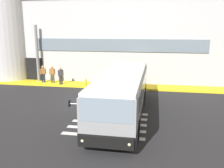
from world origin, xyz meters
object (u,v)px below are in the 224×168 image
at_px(passenger_by_doorway, 52,73).
at_px(safety_bollard_yellow, 86,84).
at_px(entry_support_column, 37,53).
at_px(passenger_near_column, 43,73).
at_px(bus_main_foreground, 123,94).
at_px(passenger_at_curb_edge, 61,75).

distance_m(passenger_by_doorway, safety_bollard_yellow, 3.95).
height_order(entry_support_column, passenger_near_column, entry_support_column).
relative_size(bus_main_foreground, passenger_at_curb_edge, 6.40).
bearing_deg(safety_bollard_yellow, passenger_at_curb_edge, 166.82).
height_order(bus_main_foreground, passenger_near_column, bus_main_foreground).
bearing_deg(passenger_near_column, passenger_at_curb_edge, -15.28).
xyz_separation_m(entry_support_column, bus_main_foreground, (9.67, -8.00, -1.60)).
distance_m(bus_main_foreground, passenger_at_curb_edge, 9.65).
bearing_deg(entry_support_column, bus_main_foreground, -39.59).
distance_m(passenger_near_column, passenger_at_curb_edge, 2.13).
xyz_separation_m(passenger_at_curb_edge, safety_bollard_yellow, (2.63, -0.61, -0.63)).
bearing_deg(bus_main_foreground, entry_support_column, 140.41).
height_order(passenger_at_curb_edge, safety_bollard_yellow, passenger_at_curb_edge).
relative_size(passenger_near_column, passenger_at_curb_edge, 1.00).
bearing_deg(passenger_by_doorway, passenger_at_curb_edge, -27.65).
distance_m(passenger_by_doorway, passenger_at_curb_edge, 1.22).
distance_m(passenger_near_column, passenger_by_doorway, 0.97).
distance_m(entry_support_column, passenger_near_column, 2.12).
bearing_deg(passenger_at_curb_edge, bus_main_foreground, -44.97).
bearing_deg(passenger_at_curb_edge, passenger_near_column, 164.72).
xyz_separation_m(bus_main_foreground, passenger_at_curb_edge, (-6.82, 6.82, -0.25)).
relative_size(passenger_at_curb_edge, safety_bollard_yellow, 1.86).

